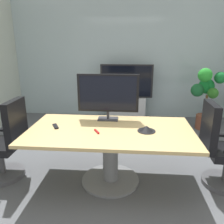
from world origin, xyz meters
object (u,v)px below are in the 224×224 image
at_px(wall_display_unit, 126,102).
at_px(tv_monitor, 108,94).
at_px(conference_phone, 147,129).
at_px(office_chair_right, 221,152).
at_px(remote_control, 56,126).
at_px(conference_table, 110,143).
at_px(potted_plant, 206,94).
at_px(office_chair_left, 6,146).

bearing_deg(wall_display_unit, tv_monitor, -95.50).
bearing_deg(conference_phone, tv_monitor, 141.09).
bearing_deg(tv_monitor, conference_phone, -38.91).
relative_size(office_chair_right, remote_control, 6.41).
xyz_separation_m(tv_monitor, remote_control, (-0.64, -0.36, -0.35)).
bearing_deg(conference_table, office_chair_right, 1.98).
bearing_deg(office_chair_right, tv_monitor, 79.22).
bearing_deg(remote_control, potted_plant, 11.15).
xyz_separation_m(potted_plant, conference_phone, (-1.36, -2.14, 0.02)).
bearing_deg(tv_monitor, conference_table, -80.24).
height_order(conference_phone, remote_control, conference_phone).
distance_m(conference_table, conference_phone, 0.50).
xyz_separation_m(office_chair_right, remote_control, (-2.10, -0.02, 0.29)).
height_order(tv_monitor, potted_plant, tv_monitor).
bearing_deg(wall_display_unit, office_chair_right, -63.76).
bearing_deg(conference_phone, remote_control, 177.36).
height_order(potted_plant, remote_control, potted_plant).
xyz_separation_m(office_chair_left, office_chair_right, (2.78, 0.06, 0.00)).
height_order(conference_table, wall_display_unit, wall_display_unit).
xyz_separation_m(office_chair_left, remote_control, (0.68, 0.04, 0.29)).
height_order(office_chair_right, potted_plant, potted_plant).
distance_m(wall_display_unit, potted_plant, 1.75).
bearing_deg(wall_display_unit, remote_control, -108.53).
relative_size(wall_display_unit, remote_control, 7.71).
distance_m(office_chair_right, potted_plant, 2.13).
relative_size(office_chair_left, wall_display_unit, 0.83).
height_order(conference_table, office_chair_right, office_chair_right).
xyz_separation_m(tv_monitor, conference_phone, (0.51, -0.41, -0.33)).
bearing_deg(conference_table, tv_monitor, 99.76).
bearing_deg(office_chair_left, office_chair_right, 91.36).
bearing_deg(remote_control, conference_phone, -31.19).
xyz_separation_m(wall_display_unit, potted_plant, (1.66, -0.46, 0.31)).
xyz_separation_m(conference_table, conference_phone, (0.45, -0.03, 0.21)).
relative_size(office_chair_right, tv_monitor, 1.30).
relative_size(potted_plant, conference_phone, 5.92).
xyz_separation_m(conference_table, tv_monitor, (-0.07, 0.39, 0.54)).
xyz_separation_m(office_chair_left, potted_plant, (3.19, 2.12, 0.29)).
bearing_deg(potted_plant, office_chair_right, -101.35).
xyz_separation_m(conference_table, wall_display_unit, (0.14, 2.57, -0.11)).
relative_size(conference_phone, remote_control, 1.29).
height_order(conference_table, potted_plant, potted_plant).
relative_size(wall_display_unit, potted_plant, 1.01).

